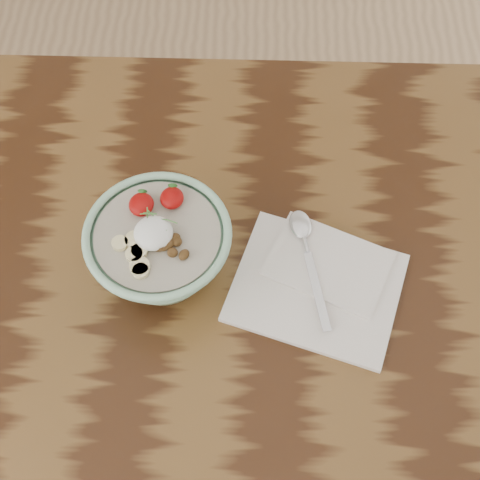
# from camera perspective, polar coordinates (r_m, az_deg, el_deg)

# --- Properties ---
(table) EXTENTS (1.60, 0.90, 0.75)m
(table) POSITION_cam_1_polar(r_m,az_deg,el_deg) (1.09, 2.83, -5.62)
(table) COLOR #351C0D
(table) RESTS_ON ground
(breakfast_bowl) EXTENTS (0.21, 0.21, 0.14)m
(breakfast_bowl) POSITION_cam_1_polar(r_m,az_deg,el_deg) (0.95, -6.83, -0.77)
(breakfast_bowl) COLOR #96CAA7
(breakfast_bowl) RESTS_ON table
(napkin) EXTENTS (0.29, 0.26, 0.01)m
(napkin) POSITION_cam_1_polar(r_m,az_deg,el_deg) (1.00, 6.76, -3.61)
(napkin) COLOR white
(napkin) RESTS_ON table
(spoon) EXTENTS (0.06, 0.20, 0.01)m
(spoon) POSITION_cam_1_polar(r_m,az_deg,el_deg) (1.02, 5.53, -0.04)
(spoon) COLOR silver
(spoon) RESTS_ON napkin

